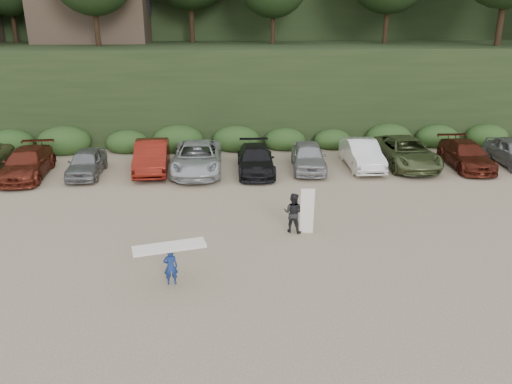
{
  "coord_description": "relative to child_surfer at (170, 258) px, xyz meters",
  "views": [
    {
      "loc": [
        -2.65,
        -16.0,
        8.25
      ],
      "look_at": [
        -1.37,
        3.0,
        1.3
      ],
      "focal_mm": 35.0,
      "sensor_mm": 36.0,
      "label": 1
    }
  ],
  "objects": [
    {
      "name": "parked_cars",
      "position": [
        0.4,
        11.83,
        -0.16
      ],
      "size": [
        36.74,
        6.31,
        1.62
      ],
      "color": "#BCBCC1",
      "rests_on": "ground"
    },
    {
      "name": "child_surfer",
      "position": [
        0.0,
        0.0,
        0.0
      ],
      "size": [
        2.35,
        1.16,
        1.36
      ],
      "color": "navy",
      "rests_on": "ground"
    },
    {
      "name": "ground",
      "position": [
        4.41,
        1.84,
        -0.92
      ],
      "size": [
        120.0,
        120.0,
        0.0
      ],
      "primitive_type": "plane",
      "color": "tan",
      "rests_on": "ground"
    },
    {
      "name": "adult_surfer",
      "position": [
        4.47,
        3.72,
        -0.11
      ],
      "size": [
        1.26,
        0.88,
        1.9
      ],
      "color": "black",
      "rests_on": "ground"
    }
  ]
}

